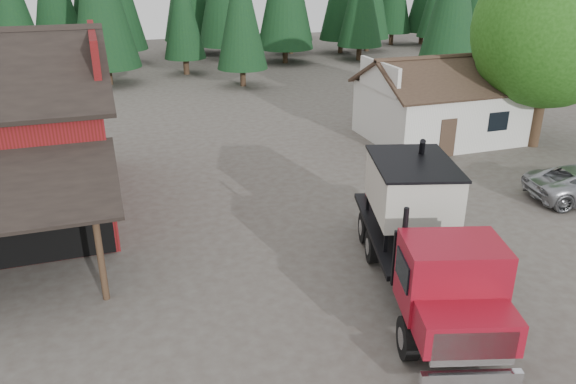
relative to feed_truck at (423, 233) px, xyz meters
name	(u,v)px	position (x,y,z in m)	size (l,w,h in m)	color
ground	(305,302)	(-3.53, 0.51, -1.97)	(120.00, 120.00, 0.00)	#4C433B
farmhouse	(441,109)	(9.46, 13.51, -0.31)	(8.60, 6.42, 4.65)	silver
deciduous_tree	(552,34)	(13.48, 10.48, 3.93)	(8.00, 8.00, 10.20)	#382619
conifer_backdrop	(150,65)	(-3.53, 42.51, -1.97)	(76.00, 16.00, 16.00)	#10311B
near_pine_b	(241,9)	(2.47, 30.51, 3.92)	(3.96, 3.96, 10.40)	#382619
feed_truck	(423,233)	(0.00, 0.00, 0.00)	(5.04, 9.67, 4.22)	black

